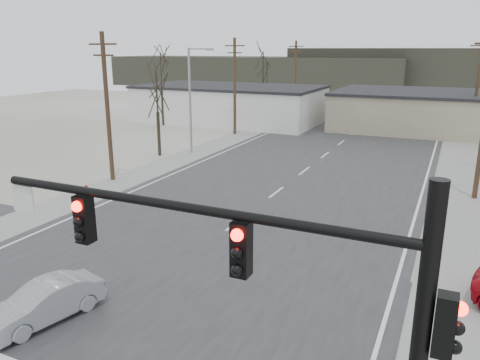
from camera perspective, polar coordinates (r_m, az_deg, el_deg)
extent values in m
plane|color=silver|center=(18.58, -11.31, -13.31)|extent=(140.00, 140.00, 0.00)
cube|color=#28292B|center=(30.96, 5.09, -1.04)|extent=(18.00, 110.00, 0.05)
cube|color=#28292B|center=(18.57, -11.31, -13.25)|extent=(90.00, 10.00, 0.04)
cube|color=gray|center=(39.81, -6.89, 2.71)|extent=(3.00, 90.00, 0.06)
cube|color=gray|center=(34.14, 25.08, -0.89)|extent=(3.00, 90.00, 0.06)
cylinder|color=black|center=(8.45, -7.26, -3.22)|extent=(8.40, 0.18, 0.18)
cube|color=black|center=(8.14, 0.16, -8.40)|extent=(0.32, 0.30, 1.00)
cube|color=black|center=(10.01, -18.43, -4.53)|extent=(0.32, 0.30, 1.00)
sphere|color=#FF0C05|center=(7.87, -0.36, -6.74)|extent=(0.22, 0.22, 0.22)
sphere|color=#FF0C05|center=(9.79, -19.26, -3.07)|extent=(0.22, 0.22, 0.22)
cube|color=black|center=(7.81, 23.68, -15.92)|extent=(0.30, 0.30, 1.00)
cube|color=silver|center=(11.14, -24.95, -2.08)|extent=(0.60, 0.04, 0.60)
cylinder|color=#A50C0C|center=(30.27, -18.19, -1.53)|extent=(0.24, 0.24, 0.70)
sphere|color=#A50C0C|center=(30.16, -18.26, -0.80)|extent=(0.24, 0.24, 0.24)
cube|color=silver|center=(59.34, -1.25, 9.13)|extent=(22.00, 12.00, 4.20)
cube|color=black|center=(59.12, -1.27, 11.30)|extent=(22.30, 12.30, 0.30)
cube|color=tan|center=(57.37, 24.95, 7.36)|extent=(26.00, 14.00, 4.00)
cube|color=black|center=(57.15, 25.20, 9.48)|extent=(26.30, 14.30, 0.30)
cylinder|color=#452D20|center=(33.10, -15.86, 8.34)|extent=(0.30, 0.30, 10.00)
cube|color=#452D20|center=(32.87, -16.42, 15.61)|extent=(2.20, 0.12, 0.12)
cube|color=#452D20|center=(32.87, -16.32, 14.39)|extent=(1.60, 0.12, 0.12)
cylinder|color=#452D20|center=(49.94, -0.65, 11.23)|extent=(0.30, 0.30, 10.00)
cube|color=#452D20|center=(49.78, -0.66, 16.06)|extent=(2.20, 0.12, 0.12)
cube|color=#452D20|center=(49.78, -0.66, 15.25)|extent=(1.60, 0.12, 0.12)
cylinder|color=#452D20|center=(68.50, 6.73, 12.35)|extent=(0.30, 0.30, 10.00)
cube|color=#452D20|center=(68.38, 6.85, 15.87)|extent=(2.20, 0.12, 0.12)
cube|color=#452D20|center=(68.38, 6.83, 15.28)|extent=(1.60, 0.12, 0.12)
cylinder|color=#452D20|center=(53.12, 26.90, 9.84)|extent=(0.30, 0.30, 10.00)
cylinder|color=gray|center=(40.96, -6.11, 9.45)|extent=(0.20, 0.20, 9.00)
cylinder|color=gray|center=(40.22, -5.02, 15.65)|extent=(2.00, 0.12, 0.12)
cube|color=gray|center=(39.73, -3.72, 15.60)|extent=(0.60, 0.25, 0.18)
cylinder|color=#322A1E|center=(40.74, -9.87, 5.54)|extent=(0.28, 0.28, 3.75)
cylinder|color=#322A1E|center=(40.29, -10.10, 10.27)|extent=(0.14, 0.14, 3.75)
cylinder|color=#322A1E|center=(63.96, 2.78, 9.73)|extent=(0.28, 0.28, 4.50)
cylinder|color=#322A1E|center=(63.66, 2.83, 13.36)|extent=(0.14, 0.14, 4.50)
cylinder|color=#322A1E|center=(57.15, -9.42, 8.83)|extent=(0.28, 0.28, 4.50)
cylinder|color=#322A1E|center=(56.82, -9.61, 12.88)|extent=(0.14, 0.14, 4.50)
cube|color=#333026|center=(114.28, 1.70, 13.02)|extent=(70.00, 18.00, 7.00)
imported|color=gray|center=(17.52, -22.71, -13.59)|extent=(2.33, 4.21, 1.32)
imported|color=black|center=(57.02, 15.36, 7.00)|extent=(3.50, 5.65, 1.53)
imported|color=black|center=(73.07, 15.95, 8.65)|extent=(2.55, 3.87, 1.23)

